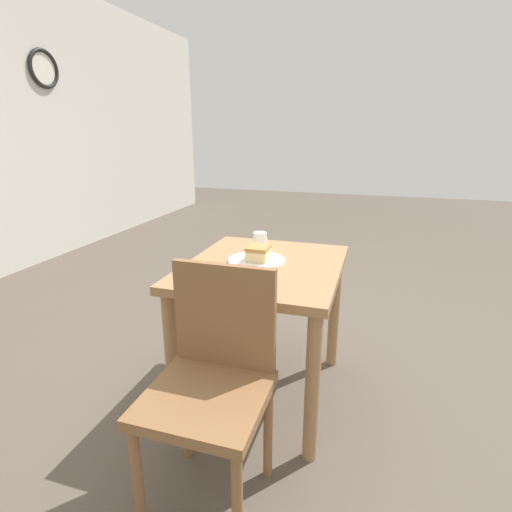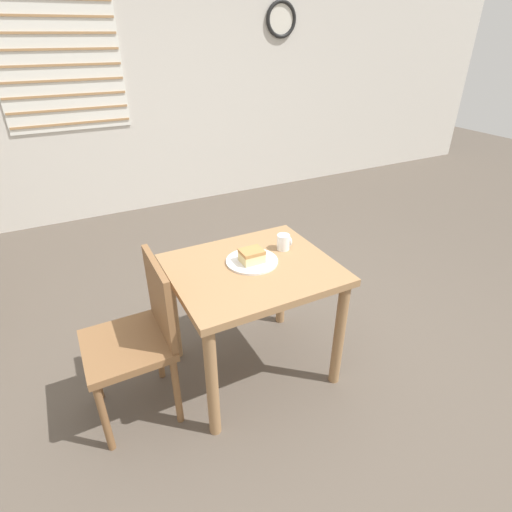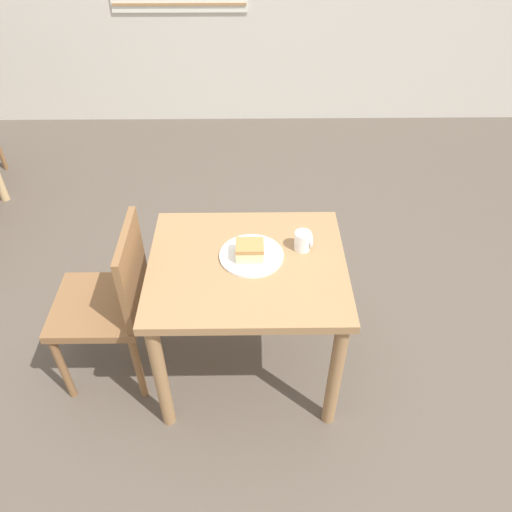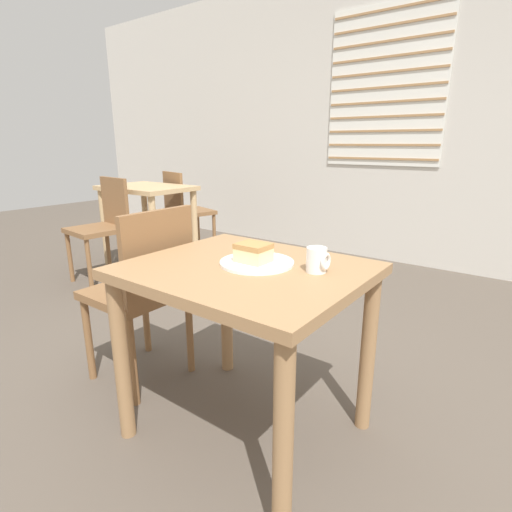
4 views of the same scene
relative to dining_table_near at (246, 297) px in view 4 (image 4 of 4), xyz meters
The scene contains 10 objects.
ground_plane 0.63m from the dining_table_near, 50.71° to the right, with size 14.00×14.00×0.00m, color brown.
wall_back 2.98m from the dining_table_near, 87.43° to the left, with size 10.00×0.10×2.80m.
dining_table_near is the anchor object (origin of this frame).
dining_table_far 2.54m from the dining_table_near, 149.57° to the left, with size 0.83×0.59×0.78m.
chair_near_window 0.64m from the dining_table_near, behind, with size 0.41×0.41×0.88m.
chair_far_corner 2.31m from the dining_table_near, 159.97° to the left, with size 0.45×0.45×0.88m.
chair_far_opposite 2.84m from the dining_table_near, 141.15° to the left, with size 0.51×0.51×0.88m.
plate 0.14m from the dining_table_near, 65.89° to the left, with size 0.28×0.28×0.01m.
cake_slice 0.17m from the dining_table_near, 68.01° to the left, with size 0.12×0.10×0.07m.
coffee_mug 0.31m from the dining_table_near, 20.52° to the left, with size 0.08×0.07×0.09m.
Camera 4 is at (0.74, -0.95, 1.16)m, focal length 28.00 mm.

